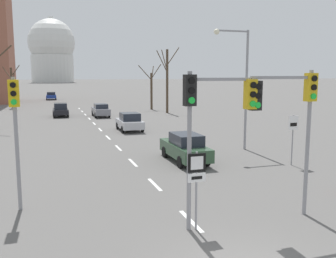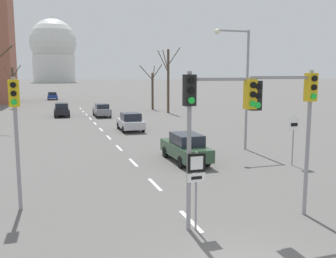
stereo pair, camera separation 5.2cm
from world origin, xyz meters
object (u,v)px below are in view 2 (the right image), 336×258
at_px(traffic_signal_centre_tall, 213,110).
at_px(sedan_mid_centre, 62,110).
at_px(traffic_signal_near_right, 290,106).
at_px(route_sign_post, 196,177).
at_px(speed_limit_sign, 294,131).
at_px(sedan_near_left, 52,96).
at_px(sedan_far_left, 131,122).
at_px(traffic_signal_near_left, 15,118).
at_px(sedan_near_right, 102,110).
at_px(sedan_far_right, 186,147).
at_px(street_lamp_right, 241,76).

height_order(traffic_signal_centre_tall, sedan_mid_centre, traffic_signal_centre_tall).
bearing_deg(traffic_signal_centre_tall, sedan_mid_centre, 95.61).
xyz_separation_m(traffic_signal_near_right, route_sign_post, (-3.38, -0.07, -2.14)).
height_order(route_sign_post, sedan_mid_centre, route_sign_post).
distance_m(traffic_signal_centre_tall, speed_limit_sign, 10.17).
xyz_separation_m(sedan_near_left, sedan_far_left, (6.06, -45.95, 0.02)).
height_order(traffic_signal_centre_tall, traffic_signal_near_left, traffic_signal_centre_tall).
relative_size(traffic_signal_near_left, speed_limit_sign, 1.75).
height_order(traffic_signal_centre_tall, sedan_near_left, traffic_signal_centre_tall).
height_order(speed_limit_sign, sedan_near_left, speed_limit_sign).
relative_size(traffic_signal_centre_tall, traffic_signal_near_right, 0.99).
xyz_separation_m(sedan_near_right, sedan_mid_centre, (-4.54, 1.62, 0.02)).
height_order(traffic_signal_near_right, sedan_near_left, traffic_signal_near_right).
bearing_deg(sedan_far_right, traffic_signal_near_left, -147.93).
xyz_separation_m(sedan_far_left, sedan_far_right, (0.49, -12.69, 0.03)).
bearing_deg(sedan_far_right, sedan_mid_centre, 102.58).
xyz_separation_m(sedan_near_right, sedan_far_right, (1.36, -24.86, 0.04)).
height_order(route_sign_post, sedan_near_right, route_sign_post).
distance_m(route_sign_post, sedan_mid_centre, 35.65).
bearing_deg(traffic_signal_near_left, route_sign_post, -33.99).
distance_m(traffic_signal_centre_tall, street_lamp_right, 13.15).
distance_m(traffic_signal_near_left, sedan_near_right, 31.13).
height_order(street_lamp_right, sedan_near_left, street_lamp_right).
xyz_separation_m(route_sign_post, sedan_far_left, (2.52, 21.72, -0.94)).
distance_m(speed_limit_sign, sedan_near_left, 62.39).
distance_m(traffic_signal_near_left, route_sign_post, 6.83).
height_order(traffic_signal_centre_tall, speed_limit_sign, traffic_signal_centre_tall).
distance_m(sedan_far_left, sedan_far_right, 12.70).
relative_size(speed_limit_sign, sedan_near_right, 0.63).
xyz_separation_m(sedan_mid_centre, sedan_far_right, (5.91, -26.48, 0.02)).
bearing_deg(street_lamp_right, sedan_mid_centre, 113.32).
bearing_deg(sedan_near_right, traffic_signal_centre_tall, -91.81).
bearing_deg(sedan_far_left, traffic_signal_centre_tall, -95.12).
height_order(traffic_signal_near_left, sedan_near_left, traffic_signal_near_left).
height_order(route_sign_post, sedan_near_left, route_sign_post).
relative_size(speed_limit_sign, sedan_far_left, 0.70).
height_order(sedan_near_left, sedan_near_right, sedan_near_right).
bearing_deg(traffic_signal_near_left, sedan_far_right, 32.07).
bearing_deg(route_sign_post, sedan_near_left, 92.99).
bearing_deg(sedan_near_left, traffic_signal_near_right, -84.16).
relative_size(speed_limit_sign, street_lamp_right, 0.36).
distance_m(traffic_signal_near_right, sedan_far_left, 21.89).
xyz_separation_m(speed_limit_sign, sedan_far_right, (-5.28, 2.61, -1.06)).
relative_size(sedan_far_left, sedan_far_right, 0.88).
distance_m(traffic_signal_near_right, sedan_near_right, 34.01).
distance_m(traffic_signal_near_left, sedan_far_right, 10.36).
xyz_separation_m(street_lamp_right, sedan_far_right, (-4.58, -2.15, -4.02)).
bearing_deg(sedan_far_left, speed_limit_sign, -69.32).
xyz_separation_m(traffic_signal_centre_tall, route_sign_post, (-0.58, -0.10, -2.10)).
xyz_separation_m(sedan_near_left, sedan_far_right, (6.55, -58.64, 0.04)).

